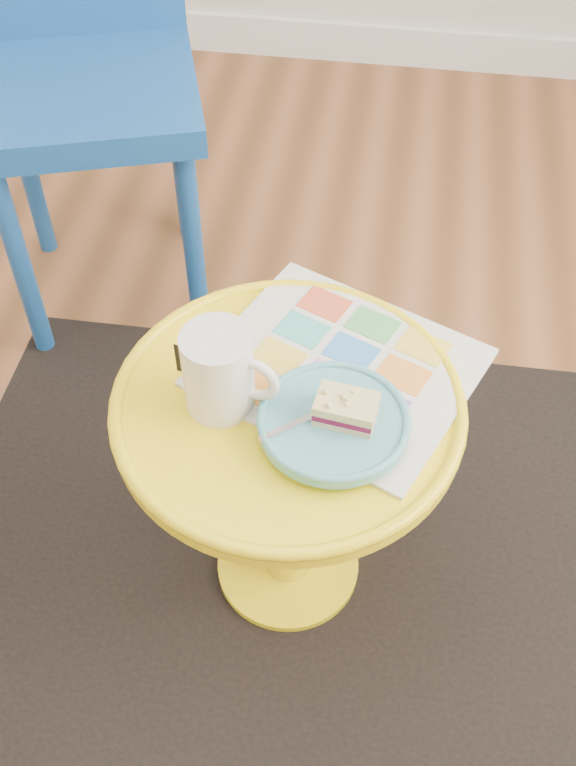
# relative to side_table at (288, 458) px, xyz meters

# --- Properties ---
(rug) EXTENTS (1.31, 1.11, 0.01)m
(rug) POSITION_rel_side_table_xyz_m (0.00, 0.00, -0.33)
(rug) COLOR black
(rug) RESTS_ON ground
(side_table) EXTENTS (0.49, 0.49, 0.47)m
(side_table) POSITION_rel_side_table_xyz_m (0.00, 0.00, 0.00)
(side_table) COLOR yellow
(side_table) RESTS_ON ground
(chair) EXTENTS (0.55, 0.55, 0.98)m
(chair) POSITION_rel_side_table_xyz_m (-0.53, 0.75, 0.23)
(chair) COLOR #164992
(chair) RESTS_ON ground
(newspaper) EXTENTS (0.45, 0.42, 0.01)m
(newspaper) POSITION_rel_side_table_xyz_m (0.06, 0.07, 0.13)
(newspaper) COLOR silver
(newspaper) RESTS_ON side_table
(mug) EXTENTS (0.14, 0.10, 0.13)m
(mug) POSITION_rel_side_table_xyz_m (-0.09, -0.01, 0.20)
(mug) COLOR silver
(mug) RESTS_ON side_table
(plate) EXTENTS (0.20, 0.20, 0.02)m
(plate) POSITION_rel_side_table_xyz_m (0.07, -0.04, 0.15)
(plate) COLOR #51A1AC
(plate) RESTS_ON newspaper
(cake_slice) EXTENTS (0.09, 0.06, 0.04)m
(cake_slice) POSITION_rel_side_table_xyz_m (0.08, -0.04, 0.18)
(cake_slice) COLOR #D3BC8C
(cake_slice) RESTS_ON plate
(fork) EXTENTS (0.12, 0.10, 0.00)m
(fork) POSITION_rel_side_table_xyz_m (0.04, -0.05, 0.16)
(fork) COLOR silver
(fork) RESTS_ON plate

